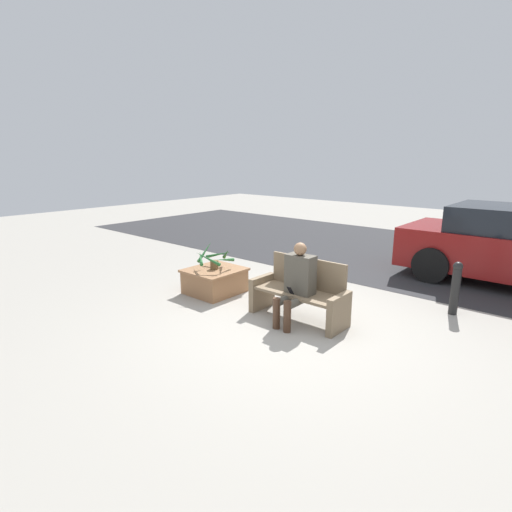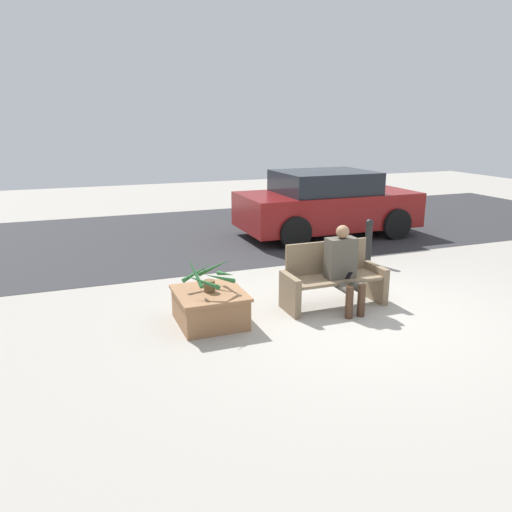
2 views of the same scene
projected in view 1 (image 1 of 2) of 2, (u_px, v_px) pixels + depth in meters
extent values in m
plane|color=#9E998E|center=(291.00, 328.00, 5.49)|extent=(30.00, 30.00, 0.00)
cube|color=#2D2D30|center=(425.00, 257.00, 9.46)|extent=(20.00, 6.00, 0.01)
cube|color=#7A664C|center=(262.00, 292.00, 6.18)|extent=(0.09, 0.53, 0.52)
cube|color=#7A664C|center=(339.00, 314.00, 5.32)|extent=(0.09, 0.53, 0.52)
cube|color=#7A664C|center=(298.00, 293.00, 5.72)|extent=(1.25, 0.49, 0.04)
cube|color=#7A664C|center=(308.00, 273.00, 5.84)|extent=(1.25, 0.04, 0.45)
cube|color=#4C473D|center=(300.00, 274.00, 5.58)|extent=(0.40, 0.22, 0.56)
sphere|color=#8C6647|center=(300.00, 249.00, 5.48)|extent=(0.18, 0.18, 0.18)
cylinder|color=#4C473D|center=(286.00, 299.00, 5.56)|extent=(0.11, 0.42, 0.11)
cylinder|color=#4C473D|center=(296.00, 302.00, 5.45)|extent=(0.11, 0.42, 0.11)
cylinder|color=#472D1E|center=(276.00, 313.00, 5.45)|extent=(0.10, 0.10, 0.44)
cylinder|color=#472D1E|center=(287.00, 317.00, 5.33)|extent=(0.10, 0.10, 0.44)
cube|color=black|center=(290.00, 291.00, 5.45)|extent=(0.07, 0.09, 0.12)
cube|color=#936642|center=(215.00, 281.00, 6.91)|extent=(0.80, 0.86, 0.42)
cube|color=#936642|center=(214.00, 270.00, 6.86)|extent=(0.85, 0.91, 0.04)
cylinder|color=brown|center=(214.00, 265.00, 6.84)|extent=(0.14, 0.14, 0.15)
cone|color=#26602D|center=(225.00, 260.00, 6.69)|extent=(0.12, 0.48, 0.16)
cone|color=#26602D|center=(226.00, 254.00, 6.85)|extent=(0.40, 0.30, 0.27)
cone|color=#26602D|center=(219.00, 254.00, 7.02)|extent=(0.45, 0.27, 0.17)
cone|color=#26602D|center=(205.00, 252.00, 6.88)|extent=(0.14, 0.42, 0.32)
cone|color=#26602D|center=(201.00, 258.00, 6.77)|extent=(0.41, 0.34, 0.17)
cone|color=#26602D|center=(208.00, 259.00, 6.60)|extent=(0.45, 0.21, 0.23)
cylinder|color=black|center=(431.00, 265.00, 7.44)|extent=(0.67, 0.18, 0.67)
cylinder|color=black|center=(458.00, 249.00, 8.77)|extent=(0.67, 0.18, 0.67)
cylinder|color=black|center=(455.00, 292.00, 5.92)|extent=(0.13, 0.13, 0.70)
sphere|color=black|center=(458.00, 266.00, 5.83)|extent=(0.14, 0.14, 0.14)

